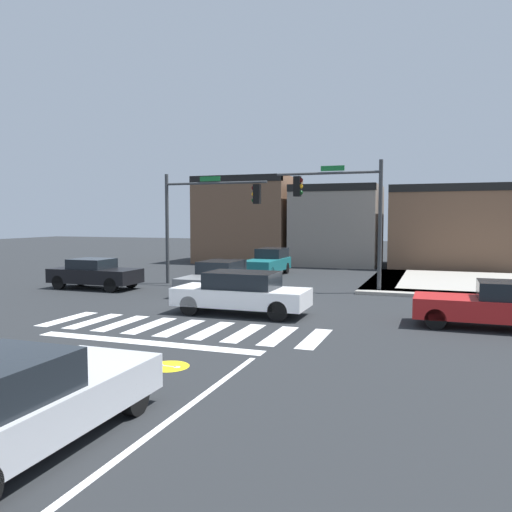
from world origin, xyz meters
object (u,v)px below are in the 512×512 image
object	(u,v)px
car_black	(95,273)
car_gray	(217,276)
car_silver	(13,403)
traffic_signal_northeast	(343,203)
traffic_signal_northwest	(205,208)
car_teal	(268,262)
car_white	(241,292)
car_red	(491,305)

from	to	relation	value
car_black	car_gray	bearing A→B (deg)	9.15
car_silver	traffic_signal_northeast	bearing A→B (deg)	-4.59
traffic_signal_northeast	car_black	bearing A→B (deg)	15.26
traffic_signal_northwest	car_teal	distance (m)	6.41
car_silver	car_black	distance (m)	18.02
car_gray	traffic_signal_northwest	bearing A→B (deg)	-143.14
traffic_signal_northwest	car_white	bearing A→B (deg)	-56.04
traffic_signal_northwest	car_black	xyz separation A→B (m)	(-4.46, -3.01, -3.16)
car_gray	traffic_signal_northeast	bearing A→B (deg)	111.67
car_teal	car_black	xyz separation A→B (m)	(-6.02, -8.40, -0.05)
traffic_signal_northeast	car_red	bearing A→B (deg)	131.43
car_white	car_silver	size ratio (longest dim) A/B	0.99
car_red	car_gray	world-z (taller)	car_red
traffic_signal_northeast	car_white	bearing A→B (deg)	71.55
car_black	traffic_signal_northwest	bearing A→B (deg)	34.05
car_red	car_black	bearing A→B (deg)	-11.32
traffic_signal_northeast	car_red	world-z (taller)	traffic_signal_northeast
traffic_signal_northeast	traffic_signal_northwest	distance (m)	6.92
traffic_signal_northeast	car_silver	distance (m)	18.51
car_silver	car_teal	world-z (taller)	car_teal
traffic_signal_northwest	car_teal	xyz separation A→B (m)	(1.56, 5.38, -3.10)
traffic_signal_northeast	car_silver	world-z (taller)	traffic_signal_northeast
car_white	car_silver	world-z (taller)	car_white
car_red	car_black	distance (m)	17.49
car_teal	car_white	bearing A→B (deg)	13.98
car_silver	car_gray	world-z (taller)	car_silver
car_white	car_gray	world-z (taller)	car_white
car_silver	car_teal	distance (m)	23.77
car_gray	car_red	bearing A→B (deg)	68.46
car_silver	car_black	xyz separation A→B (m)	(-9.92, 15.05, -0.02)
traffic_signal_northeast	car_black	size ratio (longest dim) A/B	1.39
traffic_signal_northeast	car_silver	size ratio (longest dim) A/B	1.26
car_red	car_gray	xyz separation A→B (m)	(-11.15, 4.40, -0.02)
car_white	car_gray	xyz separation A→B (m)	(-3.07, 4.79, -0.06)
traffic_signal_northeast	car_red	xyz separation A→B (m)	(5.77, -6.54, -3.36)
car_white	car_teal	world-z (taller)	car_teal
car_gray	car_black	size ratio (longest dim) A/B	1.07
traffic_signal_northwest	car_gray	distance (m)	4.08
traffic_signal_northwest	car_white	size ratio (longest dim) A/B	1.19
traffic_signal_northwest	car_white	distance (m)	8.81
car_white	car_silver	distance (m)	11.26
traffic_signal_northwest	car_black	bearing A→B (deg)	-145.95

